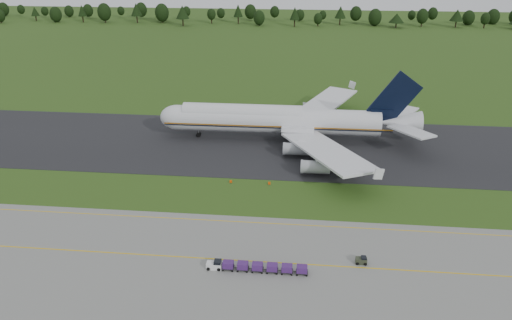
# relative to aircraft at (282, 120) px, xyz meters

# --- Properties ---
(ground) EXTENTS (600.00, 600.00, 0.00)m
(ground) POSITION_rel_aircraft_xyz_m (-5.24, -32.28, -5.40)
(ground) COLOR #2B4916
(ground) RESTS_ON ground
(apron) EXTENTS (300.00, 52.00, 0.06)m
(apron) POSITION_rel_aircraft_xyz_m (-5.24, -66.28, -5.37)
(apron) COLOR slate
(apron) RESTS_ON ground
(taxiway) EXTENTS (300.00, 40.00, 0.08)m
(taxiway) POSITION_rel_aircraft_xyz_m (-5.24, -4.28, -5.36)
(taxiway) COLOR black
(taxiway) RESTS_ON ground
(apron_markings) EXTENTS (300.00, 30.20, 0.01)m
(apron_markings) POSITION_rel_aircraft_xyz_m (-5.24, -59.26, -5.34)
(apron_markings) COLOR #E1B30D
(apron_markings) RESTS_ON apron
(tree_line) EXTENTS (521.72, 20.83, 11.90)m
(tree_line) POSITION_rel_aircraft_xyz_m (15.87, 189.83, 0.95)
(tree_line) COLOR black
(tree_line) RESTS_ON ground
(aircraft) EXTENTS (66.84, 65.69, 18.92)m
(aircraft) POSITION_rel_aircraft_xyz_m (0.00, 0.00, 0.00)
(aircraft) COLOR silver
(aircraft) RESTS_ON ground
(baggage_train) EXTENTS (15.89, 1.44, 1.39)m
(baggage_train) POSITION_rel_aircraft_xyz_m (-0.99, -56.78, -4.59)
(baggage_train) COLOR white
(baggage_train) RESTS_ON apron
(utility_cart) EXTENTS (1.79, 1.25, 0.98)m
(utility_cart) POSITION_rel_aircraft_xyz_m (15.63, -53.10, -4.86)
(utility_cart) COLOR #2D3324
(utility_cart) RESTS_ON apron
(edge_markers) EXTENTS (8.74, 0.30, 0.60)m
(edge_markers) POSITION_rel_aircraft_xyz_m (-5.29, -26.38, -5.13)
(edge_markers) COLOR #FB4C07
(edge_markers) RESTS_ON ground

